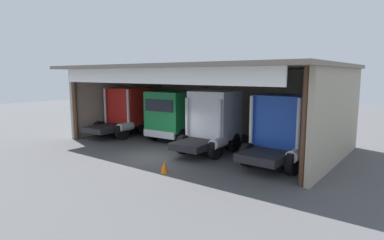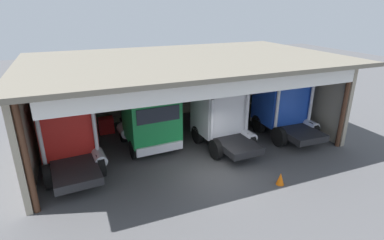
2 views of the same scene
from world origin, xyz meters
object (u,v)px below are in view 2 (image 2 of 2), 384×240
(truck_red_yard_outside, at_px, (68,133))
(oil_drum, at_px, (219,109))
(truck_blue_right_bay, at_px, (283,106))
(traffic_cone, at_px, (280,179))
(truck_white_center_left_bay, at_px, (220,114))
(tool_cart, at_px, (106,125))
(truck_green_center_right_bay, at_px, (149,119))

(truck_red_yard_outside, relative_size, oil_drum, 5.90)
(truck_blue_right_bay, height_order, oil_drum, truck_blue_right_bay)
(truck_red_yard_outside, distance_m, traffic_cone, 10.09)
(truck_white_center_left_bay, distance_m, traffic_cone, 5.04)
(truck_red_yard_outside, relative_size, tool_cart, 5.03)
(oil_drum, bearing_deg, traffic_cone, -100.27)
(truck_blue_right_bay, relative_size, oil_drum, 5.32)
(truck_white_center_left_bay, distance_m, oil_drum, 5.22)
(traffic_cone, bearing_deg, truck_blue_right_bay, 52.46)
(truck_white_center_left_bay, height_order, tool_cart, truck_white_center_left_bay)
(truck_green_center_right_bay, xyz_separation_m, tool_cart, (-1.96, 3.21, -1.24))
(truck_blue_right_bay, distance_m, tool_cart, 10.88)
(truck_blue_right_bay, bearing_deg, truck_green_center_right_bay, 174.06)
(truck_red_yard_outside, height_order, truck_green_center_right_bay, truck_red_yard_outside)
(truck_green_center_right_bay, bearing_deg, oil_drum, -152.82)
(tool_cart, bearing_deg, truck_white_center_left_bay, -35.88)
(truck_white_center_left_bay, height_order, truck_blue_right_bay, truck_white_center_left_bay)
(truck_red_yard_outside, xyz_separation_m, truck_white_center_left_bay, (7.90, -0.50, 0.03))
(oil_drum, bearing_deg, tool_cart, -177.60)
(truck_white_center_left_bay, xyz_separation_m, tool_cart, (-5.76, 4.17, -1.31))
(truck_white_center_left_bay, xyz_separation_m, truck_blue_right_bay, (4.17, -0.08, -0.01))
(tool_cart, bearing_deg, truck_red_yard_outside, -120.30)
(truck_blue_right_bay, bearing_deg, traffic_cone, -126.08)
(truck_blue_right_bay, xyz_separation_m, tool_cart, (-9.93, 4.25, -1.30))
(truck_green_center_right_bay, relative_size, tool_cart, 4.97)
(truck_red_yard_outside, relative_size, truck_white_center_left_bay, 1.11)
(tool_cart, bearing_deg, truck_blue_right_bay, -23.16)
(truck_red_yard_outside, xyz_separation_m, traffic_cone, (8.47, -5.26, -1.50))
(oil_drum, bearing_deg, truck_red_yard_outside, -158.47)
(truck_green_center_right_bay, height_order, tool_cart, truck_green_center_right_bay)
(truck_green_center_right_bay, height_order, traffic_cone, truck_green_center_right_bay)
(truck_white_center_left_bay, relative_size, truck_blue_right_bay, 1.00)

